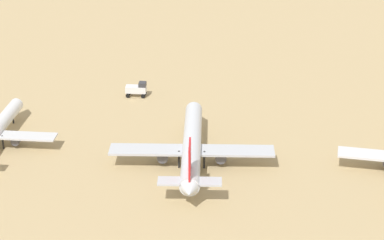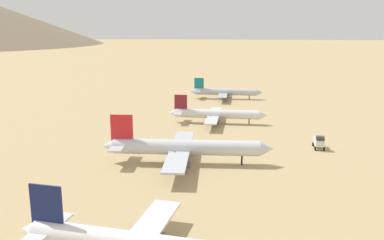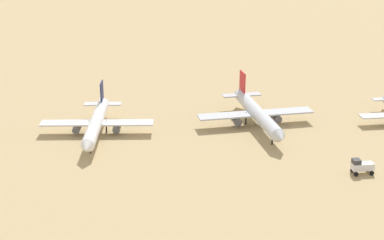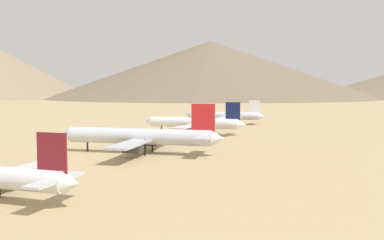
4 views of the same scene
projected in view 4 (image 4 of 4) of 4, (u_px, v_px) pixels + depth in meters
The scene contains 5 objects.
ground_plane at pixel (126, 153), 96.17m from camera, with size 1800.00×1800.00×0.00m, color tan.
parked_jet_0 at pixel (225, 116), 180.63m from camera, with size 37.31×30.24×10.77m.
parked_jet_1 at pixel (194, 123), 139.05m from camera, with size 39.03×31.83×11.26m.
parked_jet_2 at pixel (141, 137), 95.23m from camera, with size 42.16×34.27×12.15m.
desert_hill_0 at pixel (210, 70), 763.65m from camera, with size 609.41×609.41×109.61m, color #70604C.
Camera 4 is at (-43.79, 86.14, 15.23)m, focal length 37.11 mm.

